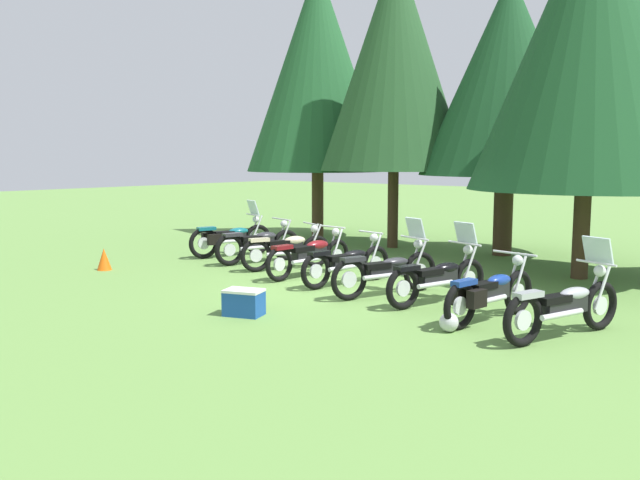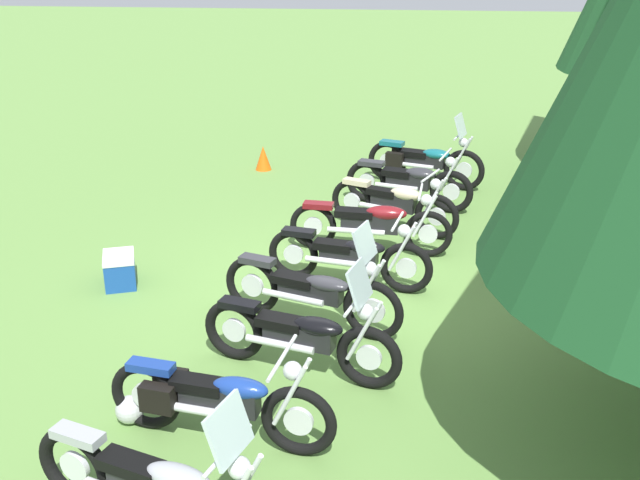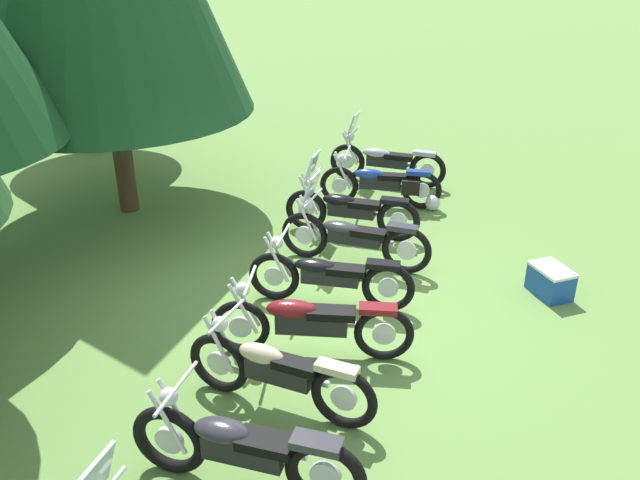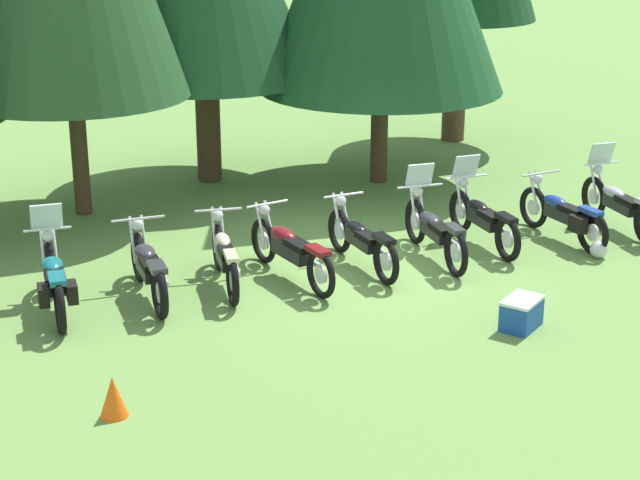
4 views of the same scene
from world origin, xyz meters
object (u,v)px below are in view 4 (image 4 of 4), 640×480
object	(u,v)px
motorcycle_2	(225,257)
motorcycle_3	(290,249)
motorcycle_1	(148,268)
motorcycle_8	(619,203)
motorcycle_4	(362,240)
motorcycle_6	(483,218)
picnic_cooler	(521,313)
traffic_cone	(113,397)
dropped_helmet	(599,250)
motorcycle_0	(55,280)
motorcycle_7	(564,215)
motorcycle_5	(434,230)

from	to	relation	value
motorcycle_2	motorcycle_3	world-z (taller)	motorcycle_2
motorcycle_1	motorcycle_8	distance (m)	8.09
motorcycle_4	motorcycle_6	distance (m)	2.25
picnic_cooler	traffic_cone	size ratio (longest dim) A/B	1.45
traffic_cone	motorcycle_6	bearing A→B (deg)	13.51
motorcycle_8	dropped_helmet	size ratio (longest dim) A/B	8.10
motorcycle_3	picnic_cooler	xyz separation A→B (m)	(1.45, -3.30, -0.26)
motorcycle_1	motorcycle_2	bearing A→B (deg)	-85.43
motorcycle_2	picnic_cooler	distance (m)	4.34
motorcycle_8	motorcycle_0	bearing A→B (deg)	94.77
motorcycle_6	dropped_helmet	bearing A→B (deg)	-130.29
motorcycle_1	motorcycle_4	bearing A→B (deg)	-87.51
motorcycle_1	motorcycle_6	xyz separation A→B (m)	(5.44, -1.11, -0.00)
motorcycle_7	motorcycle_0	bearing A→B (deg)	84.70
motorcycle_3	traffic_cone	size ratio (longest dim) A/B	5.00
motorcycle_1	motorcycle_2	world-z (taller)	motorcycle_1
motorcycle_3	motorcycle_8	xyz separation A→B (m)	(5.80, -1.35, -0.01)
motorcycle_5	traffic_cone	bearing A→B (deg)	124.04
motorcycle_6	motorcycle_4	bearing A→B (deg)	96.57
motorcycle_2	motorcycle_7	world-z (taller)	motorcycle_2
motorcycle_1	motorcycle_6	distance (m)	5.55
motorcycle_3	traffic_cone	distance (m)	4.63
motorcycle_5	motorcycle_7	size ratio (longest dim) A/B	1.02
picnic_cooler	dropped_helmet	xyz separation A→B (m)	(2.97, 1.19, -0.07)
motorcycle_8	motorcycle_2	bearing A→B (deg)	94.20
traffic_cone	dropped_helmet	world-z (taller)	traffic_cone
motorcycle_1	motorcycle_5	distance (m)	4.53
motorcycle_3	motorcycle_5	world-z (taller)	motorcycle_5
motorcycle_8	motorcycle_4	bearing A→B (deg)	94.55
motorcycle_2	motorcycle_6	size ratio (longest dim) A/B	0.93
motorcycle_0	motorcycle_3	xyz separation A→B (m)	(3.34, -0.81, -0.02)
motorcycle_5	motorcycle_8	xyz separation A→B (m)	(3.48, -0.77, -0.01)
motorcycle_0	motorcycle_8	size ratio (longest dim) A/B	0.96
motorcycle_1	traffic_cone	size ratio (longest dim) A/B	4.56
motorcycle_4	motorcycle_6	size ratio (longest dim) A/B	1.01
motorcycle_8	motorcycle_7	bearing A→B (deg)	101.20
motorcycle_1	picnic_cooler	bearing A→B (deg)	-121.52
motorcycle_1	motorcycle_6	size ratio (longest dim) A/B	0.99
motorcycle_4	picnic_cooler	bearing A→B (deg)	-163.63
motorcycle_3	motorcycle_6	world-z (taller)	motorcycle_6
motorcycle_1	motorcycle_6	world-z (taller)	motorcycle_6
motorcycle_4	traffic_cone	xyz separation A→B (m)	(-5.15, -2.11, -0.20)
motorcycle_1	motorcycle_5	xyz separation A→B (m)	(4.38, -1.12, 0.01)
motorcycle_3	motorcycle_2	bearing A→B (deg)	75.81
motorcycle_2	motorcycle_5	distance (m)	3.38
motorcycle_4	dropped_helmet	size ratio (longest dim) A/B	8.04
motorcycle_2	motorcycle_4	xyz separation A→B (m)	(2.10, -0.55, -0.02)
motorcycle_3	motorcycle_6	bearing A→B (deg)	-95.17
motorcycle_4	motorcycle_5	distance (m)	1.22
motorcycle_0	traffic_cone	size ratio (longest dim) A/B	4.51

